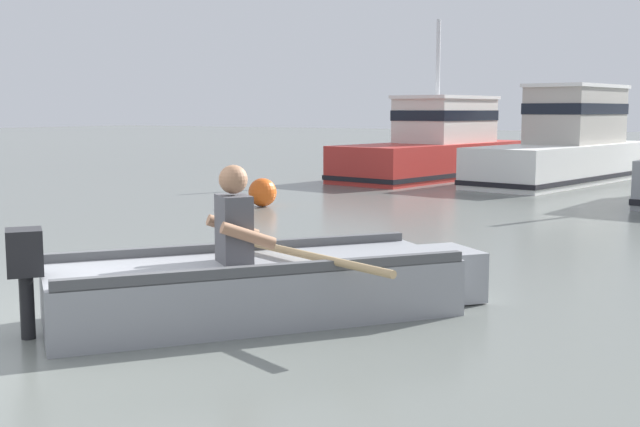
% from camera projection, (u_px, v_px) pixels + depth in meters
% --- Properties ---
extents(rowboat_with_person, '(2.76, 3.30, 1.19)m').
position_uv_depth(rowboat_with_person, '(262.00, 285.00, 6.22)').
color(rowboat_with_person, gray).
rests_on(rowboat_with_person, ground).
extents(moored_boat_red, '(2.76, 6.07, 3.71)m').
position_uv_depth(moored_boat_red, '(437.00, 147.00, 19.08)').
color(moored_boat_red, '#B72D28').
rests_on(moored_boat_red, ground).
extents(moored_boat_white, '(2.74, 6.42, 2.18)m').
position_uv_depth(moored_boat_white, '(568.00, 146.00, 17.99)').
color(moored_boat_white, white).
rests_on(moored_boat_white, ground).
extents(mooring_buoy, '(0.48, 0.48, 0.48)m').
position_uv_depth(mooring_buoy, '(262.00, 192.00, 13.36)').
color(mooring_buoy, '#E55919').
rests_on(mooring_buoy, ground).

